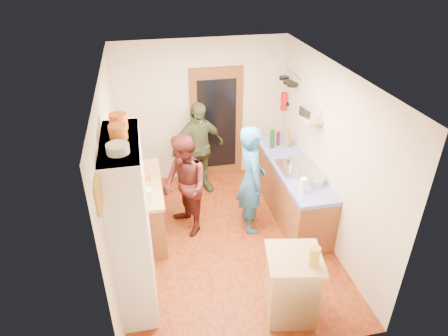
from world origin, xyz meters
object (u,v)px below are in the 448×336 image
object	(u,v)px
hutch_body	(131,226)
person_left	(185,184)
island_base	(291,287)
right_counter_base	(291,190)
person_back	(199,148)
person_hob	(254,180)

from	to	relation	value
hutch_body	person_left	xyz separation A→B (m)	(0.77, 1.22, -0.29)
island_base	hutch_body	bearing A→B (deg)	158.45
right_counter_base	person_back	world-z (taller)	person_back
island_base	person_hob	world-z (taller)	person_hob
right_counter_base	person_left	xyz separation A→B (m)	(-1.73, -0.08, 0.39)
island_base	person_hob	bearing A→B (deg)	89.84
hutch_body	person_hob	size ratio (longest dim) A/B	1.27
hutch_body	person_back	xyz separation A→B (m)	(1.14, 2.27, -0.26)
hutch_body	right_counter_base	bearing A→B (deg)	27.47
person_left	person_hob	bearing A→B (deg)	59.72
person_hob	person_left	xyz separation A→B (m)	(-1.01, 0.19, -0.06)
right_counter_base	island_base	size ratio (longest dim) A/B	2.56
person_hob	person_back	world-z (taller)	person_hob
island_base	person_hob	size ratio (longest dim) A/B	0.50
person_back	island_base	bearing A→B (deg)	-97.52
hutch_body	person_hob	bearing A→B (deg)	30.14
hutch_body	person_back	distance (m)	2.56
person_back	right_counter_base	bearing A→B (deg)	-55.07
right_counter_base	person_back	distance (m)	1.72
person_left	hutch_body	bearing A→B (deg)	-51.56
hutch_body	island_base	bearing A→B (deg)	-21.55
person_hob	person_back	xyz separation A→B (m)	(-0.64, 1.24, -0.02)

